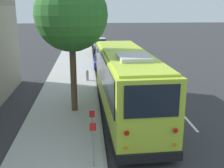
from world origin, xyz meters
TOP-DOWN VIEW (x-y plane):
  - ground_plane at (0.00, 0.00)m, footprint 160.00×160.00m
  - sidewalk_slab at (0.00, 3.75)m, footprint 80.00×3.64m
  - curb_strip at (0.00, 1.86)m, footprint 80.00×0.14m
  - shuttle_bus at (0.07, 0.45)m, footprint 10.42×2.92m
  - parked_sedan_blue at (12.42, 0.95)m, footprint 4.58×1.82m
  - parked_sedan_black at (18.50, 0.73)m, footprint 4.38×1.87m
  - parked_sedan_silver at (24.50, 0.67)m, footprint 4.64×1.77m
  - street_tree at (0.81, 3.17)m, footprint 3.67×3.67m
  - sign_post_near at (-4.95, 2.28)m, footprint 0.06×0.22m
  - sign_post_far at (-3.36, 2.28)m, footprint 0.06×0.22m
  - fire_hydrant at (6.90, 2.47)m, footprint 0.22×0.22m
  - lane_stripe_mid at (-1.09, -2.59)m, footprint 2.40×0.14m
  - lane_stripe_ahead at (4.91, -2.59)m, footprint 2.40×0.14m

SIDE VIEW (x-z plane):
  - ground_plane at x=0.00m, z-range 0.00..0.00m
  - lane_stripe_mid at x=-1.09m, z-range 0.00..0.01m
  - lane_stripe_ahead at x=4.91m, z-range 0.00..0.01m
  - sidewalk_slab at x=0.00m, z-range 0.00..0.15m
  - curb_strip at x=0.00m, z-range 0.00..0.15m
  - fire_hydrant at x=6.90m, z-range 0.15..0.96m
  - parked_sedan_blue at x=12.42m, z-range -0.05..1.25m
  - parked_sedan_black at x=18.50m, z-range -0.05..1.26m
  - parked_sedan_silver at x=24.50m, z-range -0.04..1.29m
  - sign_post_far at x=-3.36m, z-range 0.17..1.66m
  - sign_post_near at x=-4.95m, z-range 0.17..1.83m
  - shuttle_bus at x=0.07m, z-range 0.12..3.65m
  - street_tree at x=0.81m, z-range 1.71..9.13m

